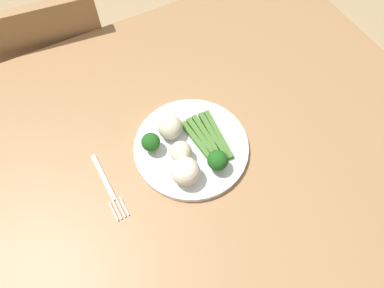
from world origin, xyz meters
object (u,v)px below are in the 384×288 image
at_px(cauliflower_back_right, 170,127).
at_px(fork, 108,187).
at_px(dining_table, 194,174).
at_px(cauliflower_front, 181,151).
at_px(chair, 59,79).
at_px(broccoli_left, 151,142).
at_px(asparagus_bundle, 208,138).
at_px(cauliflower_right, 185,172).
at_px(plate, 192,147).
at_px(broccoli_near_center, 218,161).

bearing_deg(cauliflower_back_right, fork, 15.44).
distance_m(dining_table, cauliflower_front, 0.15).
bearing_deg(dining_table, chair, -70.96).
relative_size(broccoli_left, fork, 0.30).
height_order(cauliflower_front, cauliflower_back_right, cauliflower_back_right).
bearing_deg(dining_table, asparagus_bundle, -166.23).
bearing_deg(dining_table, cauliflower_back_right, -67.53).
distance_m(dining_table, cauliflower_right, 0.17).
xyz_separation_m(asparagus_bundle, broccoli_left, (0.12, -0.04, 0.02)).
bearing_deg(broccoli_left, plate, 157.75).
height_order(asparagus_bundle, cauliflower_front, cauliflower_front).
distance_m(chair, broccoli_near_center, 0.78).
height_order(dining_table, cauliflower_right, cauliflower_right).
relative_size(broccoli_left, cauliflower_right, 0.82).
bearing_deg(cauliflower_back_right, broccoli_near_center, 112.26).
relative_size(dining_table, plate, 4.67).
relative_size(plate, broccoli_near_center, 4.77).
bearing_deg(cauliflower_front, chair, -73.69).
height_order(broccoli_left, broccoli_near_center, broccoli_near_center).
xyz_separation_m(broccoli_left, cauliflower_front, (-0.05, 0.05, -0.00)).
distance_m(broccoli_left, cauliflower_back_right, 0.06).
bearing_deg(chair, broccoli_left, 110.65).
bearing_deg(dining_table, cauliflower_front, -2.34).
xyz_separation_m(broccoli_left, cauliflower_right, (-0.03, 0.10, 0.00)).
bearing_deg(cauliflower_right, dining_table, -134.46).
relative_size(asparagus_bundle, cauliflower_right, 2.19).
bearing_deg(chair, cauliflower_back_right, 116.15).
height_order(dining_table, asparagus_bundle, asparagus_bundle).
relative_size(broccoli_left, broccoli_near_center, 0.93).
distance_m(dining_table, plate, 0.12).
xyz_separation_m(plate, fork, (0.20, -0.00, -0.01)).
relative_size(dining_table, chair, 1.38).
relative_size(plate, fork, 1.55).
distance_m(plate, broccoli_near_center, 0.08).
relative_size(broccoli_near_center, cauliflower_right, 0.88).
xyz_separation_m(dining_table, cauliflower_back_right, (0.03, -0.06, 0.15)).
height_order(plate, broccoli_left, broccoli_left).
bearing_deg(asparagus_bundle, fork, 87.85).
xyz_separation_m(broccoli_near_center, fork, (0.22, -0.07, -0.04)).
bearing_deg(chair, plate, 117.17).
relative_size(plate, cauliflower_front, 5.40).
bearing_deg(broccoli_left, dining_table, 148.73).
bearing_deg(dining_table, fork, -4.70).
distance_m(broccoli_left, cauliflower_front, 0.07).
height_order(plate, cauliflower_front, cauliflower_front).
height_order(plate, cauliflower_back_right, cauliflower_back_right).
height_order(cauliflower_right, fork, cauliflower_right).
bearing_deg(broccoli_near_center, chair, -70.70).
distance_m(chair, cauliflower_back_right, 0.66).
bearing_deg(chair, cauliflower_front, 113.82).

